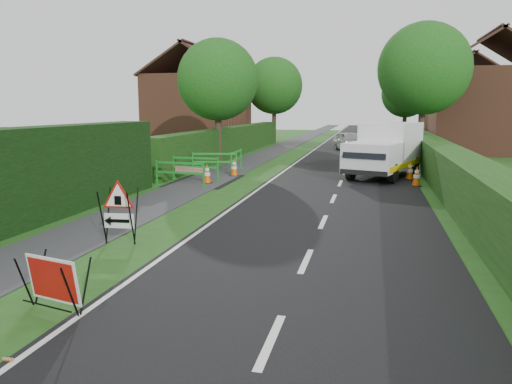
{
  "coord_description": "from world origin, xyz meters",
  "views": [
    {
      "loc": [
        3.68,
        -8.42,
        3.0
      ],
      "look_at": [
        1.0,
        3.11,
        0.99
      ],
      "focal_mm": 35.0,
      "sensor_mm": 36.0,
      "label": 1
    }
  ],
  "objects_px": {
    "works_van": "(386,149)",
    "triangle_sign": "(117,207)",
    "red_rect_sign": "(53,281)",
    "hatchback_car": "(350,141)"
  },
  "relations": [
    {
      "from": "works_van",
      "to": "triangle_sign",
      "type": "bearing_deg",
      "value": -96.32
    },
    {
      "from": "works_van",
      "to": "red_rect_sign",
      "type": "bearing_deg",
      "value": -88.54
    },
    {
      "from": "red_rect_sign",
      "to": "works_van",
      "type": "height_order",
      "value": "works_van"
    },
    {
      "from": "red_rect_sign",
      "to": "triangle_sign",
      "type": "xyz_separation_m",
      "value": [
        -0.88,
        3.56,
        0.37
      ]
    },
    {
      "from": "red_rect_sign",
      "to": "triangle_sign",
      "type": "bearing_deg",
      "value": 117.56
    },
    {
      "from": "red_rect_sign",
      "to": "triangle_sign",
      "type": "relative_size",
      "value": 0.89
    },
    {
      "from": "red_rect_sign",
      "to": "hatchback_car",
      "type": "height_order",
      "value": "hatchback_car"
    },
    {
      "from": "red_rect_sign",
      "to": "hatchback_car",
      "type": "relative_size",
      "value": 0.27
    },
    {
      "from": "red_rect_sign",
      "to": "hatchback_car",
      "type": "bearing_deg",
      "value": 97.72
    },
    {
      "from": "works_van",
      "to": "hatchback_car",
      "type": "relative_size",
      "value": 1.37
    }
  ]
}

